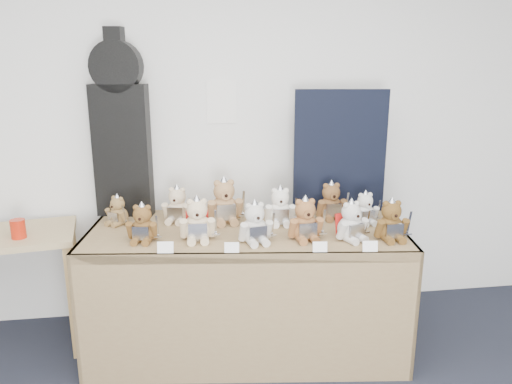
{
  "coord_description": "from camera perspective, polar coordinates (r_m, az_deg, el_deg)",
  "views": [
    {
      "loc": [
        -0.19,
        -1.05,
        1.89
      ],
      "look_at": [
        0.23,
        1.82,
        1.1
      ],
      "focal_mm": 35.0,
      "sensor_mm": 36.0,
      "label": 1
    }
  ],
  "objects": [
    {
      "name": "room_shell",
      "position": [
        3.57,
        -3.96,
        10.22
      ],
      "size": [
        6.0,
        6.0,
        6.0
      ],
      "color": "silver",
      "rests_on": "floor"
    },
    {
      "name": "display_table",
      "position": [
        3.17,
        -1.09,
        -7.74
      ],
      "size": [
        2.08,
        1.07,
        0.83
      ],
      "rotation": [
        0.0,
        0.0,
        -0.12
      ],
      "color": "olive",
      "rests_on": "floor"
    },
    {
      "name": "guitar_case",
      "position": [
        3.45,
        -15.22,
        7.18
      ],
      "size": [
        0.39,
        0.19,
        1.24
      ],
      "rotation": [
        0.0,
        0.0,
        -0.22
      ],
      "color": "black",
      "rests_on": "display_table"
    },
    {
      "name": "navy_board",
      "position": [
        3.49,
        9.57,
        4.55
      ],
      "size": [
        0.63,
        0.1,
        0.85
      ],
      "primitive_type": "cube",
      "rotation": [
        0.0,
        0.0,
        -0.13
      ],
      "color": "black",
      "rests_on": "display_table"
    },
    {
      "name": "red_cup",
      "position": [
        3.4,
        -25.54,
        -3.82
      ],
      "size": [
        0.09,
        0.09,
        0.12
      ],
      "primitive_type": "cylinder",
      "color": "red",
      "rests_on": "side_table"
    },
    {
      "name": "teddy_front_far_left",
      "position": [
        3.02,
        -12.83,
        -3.66
      ],
      "size": [
        0.21,
        0.18,
        0.26
      ],
      "rotation": [
        0.0,
        0.0,
        -0.18
      ],
      "color": "brown",
      "rests_on": "display_table"
    },
    {
      "name": "teddy_front_left",
      "position": [
        2.98,
        -6.71,
        -3.35
      ],
      "size": [
        0.24,
        0.2,
        0.29
      ],
      "rotation": [
        0.0,
        0.0,
        -0.02
      ],
      "color": "beige",
      "rests_on": "display_table"
    },
    {
      "name": "teddy_front_centre",
      "position": [
        2.92,
        -0.11,
        -3.72
      ],
      "size": [
        0.23,
        0.2,
        0.28
      ],
      "rotation": [
        0.0,
        0.0,
        0.18
      ],
      "color": "beige",
      "rests_on": "display_table"
    },
    {
      "name": "teddy_front_right",
      "position": [
        2.98,
        5.65,
        -3.32
      ],
      "size": [
        0.24,
        0.19,
        0.29
      ],
      "rotation": [
        0.0,
        0.0,
        0.05
      ],
      "color": "#8F5D36",
      "rests_on": "display_table"
    },
    {
      "name": "teddy_front_far_right",
      "position": [
        3.02,
        10.82,
        -3.46
      ],
      "size": [
        0.23,
        0.21,
        0.27
      ],
      "rotation": [
        0.0,
        0.0,
        0.34
      ],
      "color": "silver",
      "rests_on": "display_table"
    },
    {
      "name": "teddy_front_end",
      "position": [
        3.07,
        15.2,
        -3.32
      ],
      "size": [
        0.22,
        0.18,
        0.28
      ],
      "rotation": [
        0.0,
        0.0,
        0.01
      ],
      "color": "brown",
      "rests_on": "display_table"
    },
    {
      "name": "teddy_back_left",
      "position": [
        3.33,
        -8.98,
        -1.59
      ],
      "size": [
        0.22,
        0.2,
        0.27
      ],
      "rotation": [
        0.0,
        0.0,
        -0.3
      ],
      "color": "beige",
      "rests_on": "display_table"
    },
    {
      "name": "teddy_back_centre_left",
      "position": [
        3.28,
        -3.62,
        -1.24
      ],
      "size": [
        0.27,
        0.22,
        0.33
      ],
      "rotation": [
        0.0,
        0.0,
        0.09
      ],
      "color": "#A97F54",
      "rests_on": "display_table"
    },
    {
      "name": "teddy_back_centre_right",
      "position": [
        3.25,
        2.78,
        -1.78
      ],
      "size": [
        0.22,
        0.19,
        0.28
      ],
      "rotation": [
        0.0,
        0.0,
        -0.1
      ],
      "color": "white",
      "rests_on": "display_table"
    },
    {
      "name": "teddy_back_right",
      "position": [
        3.39,
        8.58,
        -1.17
      ],
      "size": [
        0.23,
        0.18,
        0.28
      ],
      "rotation": [
        0.0,
        0.0,
        0.03
      ],
      "color": "brown",
      "rests_on": "display_table"
    },
    {
      "name": "teddy_back_end",
      "position": [
        3.33,
        12.36,
        -1.97
      ],
      "size": [
        0.2,
        0.17,
        0.24
      ],
      "rotation": [
        0.0,
        0.0,
        0.14
      ],
      "color": "silver",
      "rests_on": "display_table"
    },
    {
      "name": "teddy_back_far_left",
      "position": [
        3.36,
        -15.54,
        -2.16
      ],
      "size": [
        0.17,
        0.18,
        0.22
      ],
      "rotation": [
        0.0,
        0.0,
        -0.63
      ],
      "color": "olive",
      "rests_on": "display_table"
    },
    {
      "name": "entry_card_a",
      "position": [
        2.83,
        -10.32,
        -6.25
      ],
      "size": [
        0.09,
        0.03,
        0.06
      ],
      "primitive_type": "cube",
      "rotation": [
        -0.24,
        0.0,
        -0.12
      ],
      "color": "white",
      "rests_on": "display_table"
    },
    {
      "name": "entry_card_b",
      "position": [
        2.8,
        -2.78,
        -6.35
      ],
      "size": [
        0.08,
        0.03,
        0.06
      ],
      "primitive_type": "cube",
      "rotation": [
        -0.24,
        0.0,
        -0.12
      ],
      "color": "white",
      "rests_on": "display_table"
    },
    {
      "name": "entry_card_c",
      "position": [
        2.82,
        7.33,
        -6.24
      ],
      "size": [
        0.08,
        0.03,
        0.06
      ],
      "primitive_type": "cube",
      "rotation": [
        -0.24,
        0.0,
        -0.12
      ],
      "color": "white",
      "rests_on": "display_table"
    },
    {
      "name": "entry_card_d",
      "position": [
        2.88,
        12.91,
        -6.07
      ],
      "size": [
        0.09,
        0.03,
        0.06
      ],
      "primitive_type": "cube",
      "rotation": [
        -0.24,
        0.0,
        -0.12
      ],
      "color": "white",
      "rests_on": "display_table"
    }
  ]
}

